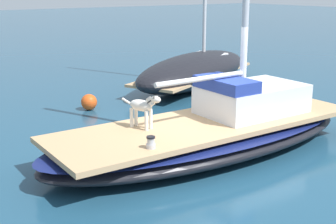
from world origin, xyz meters
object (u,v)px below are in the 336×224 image
Objects in this scene: dog_white at (143,107)px; sailboat_main at (208,136)px; moored_boat_port_side at (195,69)px; deck_winch at (151,143)px; mooring_buoy at (89,102)px.

sailboat_main is at bearing 75.00° from dog_white.
sailboat_main is 0.90× the size of moored_boat_port_side.
dog_white reaches higher than sailboat_main.
deck_winch is at bearing -69.80° from sailboat_main.
mooring_buoy is at bearing 168.30° from dog_white.
dog_white is 4.35× the size of deck_winch.
deck_winch is at bearing -43.98° from moored_boat_port_side.
moored_boat_port_side is (-5.81, 5.61, -0.16)m from deck_winch.
deck_winch reaches higher than sailboat_main.
moored_boat_port_side is at bearing 133.11° from dog_white.
moored_boat_port_side is 18.45× the size of mooring_buoy.
dog_white is 2.08× the size of mooring_buoy.
moored_boat_port_side is at bearing 136.02° from deck_winch.
sailboat_main is 7.98× the size of dog_white.
dog_white is 1.19m from deck_winch.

